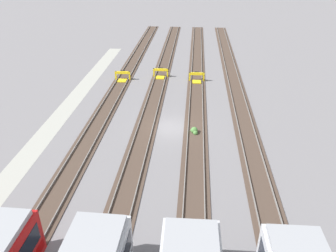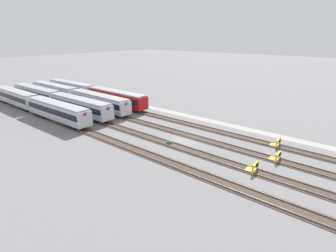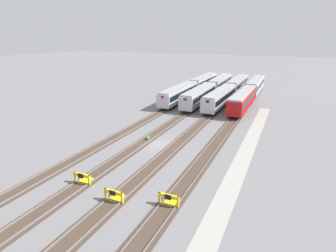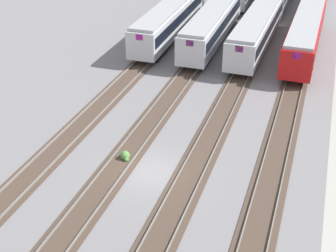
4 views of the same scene
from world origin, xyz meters
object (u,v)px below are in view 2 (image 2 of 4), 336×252
object	(u,v)px
subway_car_back_row_rightmost	(116,98)
bumper_stop_near_inner_track	(276,157)
bumper_stop_nearest_track	(277,143)
bumper_stop_middle_track	(253,167)
subway_car_front_row_leftmost	(37,94)
subway_car_back_row_centre	(57,111)
weed_clump	(169,142)
subway_car_front_row_centre	(99,102)
subway_car_front_row_left_inner	(71,88)
subway_car_back_row_leftmost	(80,106)
subway_car_front_row_rightmost	(55,91)
subway_car_front_row_right_inner	(16,97)

from	to	relation	value
subway_car_back_row_rightmost	bumper_stop_near_inner_track	bearing A→B (deg)	172.80
bumper_stop_nearest_track	bumper_stop_middle_track	world-z (taller)	same
subway_car_back_row_rightmost	bumper_stop_near_inner_track	distance (m)	38.36
subway_car_front_row_leftmost	subway_car_back_row_centre	size ratio (longest dim) A/B	1.00
subway_car_front_row_leftmost	bumper_stop_nearest_track	size ratio (longest dim) A/B	9.01
subway_car_back_row_centre	bumper_stop_middle_track	world-z (taller)	subway_car_back_row_centre
bumper_stop_nearest_track	weed_clump	size ratio (longest dim) A/B	2.18
subway_car_front_row_centre	bumper_stop_middle_track	world-z (taller)	subway_car_front_row_centre
subway_car_front_row_left_inner	subway_car_back_row_leftmost	bearing A→B (deg)	153.04
subway_car_front_row_centre	subway_car_front_row_rightmost	bearing A→B (deg)	-0.14
subway_car_front_row_left_inner	bumper_stop_near_inner_track	size ratio (longest dim) A/B	9.01
subway_car_front_row_left_inner	subway_car_back_row_rightmost	size ratio (longest dim) A/B	1.00
subway_car_front_row_leftmost	bumper_stop_nearest_track	world-z (taller)	subway_car_front_row_leftmost
subway_car_front_row_centre	subway_car_back_row_centre	world-z (taller)	same
weed_clump	subway_car_front_row_right_inner	bearing A→B (deg)	6.65
subway_car_front_row_rightmost	weed_clump	world-z (taller)	subway_car_front_row_rightmost
subway_car_front_row_right_inner	weed_clump	xyz separation A→B (m)	(-42.31, -4.94, -1.80)
subway_car_front_row_leftmost	subway_car_front_row_centre	bearing A→B (deg)	-165.86
subway_car_back_row_rightmost	bumper_stop_middle_track	bearing A→B (deg)	165.37
subway_car_front_row_leftmost	weed_clump	size ratio (longest dim) A/B	19.63
subway_car_front_row_leftmost	subway_car_back_row_rightmost	world-z (taller)	same
subway_car_back_row_leftmost	subway_car_back_row_rightmost	xyz separation A→B (m)	(0.00, -9.55, 0.00)
subway_car_front_row_leftmost	subway_car_back_row_leftmost	bearing A→B (deg)	179.99
subway_car_front_row_leftmost	bumper_stop_middle_track	bearing A→B (deg)	179.93
subway_car_front_row_leftmost	subway_car_front_row_rightmost	xyz separation A→B (m)	(0.13, -4.77, 0.00)
subway_car_back_row_leftmost	subway_car_back_row_rightmost	world-z (taller)	same
subway_car_front_row_right_inner	subway_car_back_row_centre	size ratio (longest dim) A/B	1.00
subway_car_front_row_leftmost	bumper_stop_near_inner_track	bearing A→B (deg)	-175.22
subway_car_back_row_centre	subway_car_front_row_rightmost	bearing A→B (deg)	-26.96
subway_car_front_row_centre	bumper_stop_nearest_track	size ratio (longest dim) A/B	9.00
subway_car_back_row_leftmost	weed_clump	world-z (taller)	subway_car_back_row_leftmost
subway_car_back_row_leftmost	subway_car_back_row_rightmost	distance (m)	9.55
subway_car_back_row_leftmost	bumper_stop_middle_track	xyz separation A→B (m)	(-36.85, 0.06, -1.53)
subway_car_back_row_rightmost	weed_clump	bearing A→B (deg)	158.04
subway_car_front_row_right_inner	bumper_stop_nearest_track	bearing A→B (deg)	-165.37
bumper_stop_middle_track	bumper_stop_near_inner_track	bearing A→B (deg)	-103.74
bumper_stop_middle_track	subway_car_front_row_right_inner	bearing A→B (deg)	4.94
subway_car_front_row_leftmost	subway_car_front_row_right_inner	distance (m)	4.88
subway_car_front_row_leftmost	subway_car_back_row_leftmost	xyz separation A→B (m)	(-18.75, 0.00, 0.00)
bumper_stop_nearest_track	subway_car_back_row_centre	bearing A→B (deg)	21.51
subway_car_front_row_leftmost	bumper_stop_nearest_track	bearing A→B (deg)	-170.19
subway_car_front_row_rightmost	bumper_stop_middle_track	xyz separation A→B (m)	(-55.73, 4.84, -1.53)
subway_car_front_row_right_inner	bumper_stop_middle_track	distance (m)	55.85
subway_car_front_row_centre	subway_car_front_row_rightmost	xyz separation A→B (m)	(18.88, -0.05, 0.00)
subway_car_front_row_left_inner	subway_car_back_row_leftmost	distance (m)	21.03
bumper_stop_nearest_track	bumper_stop_near_inner_track	world-z (taller)	same
weed_clump	subway_car_back_row_rightmost	bearing A→B (deg)	-21.96
subway_car_front_row_rightmost	bumper_stop_near_inner_track	world-z (taller)	subway_car_front_row_rightmost
subway_car_front_row_right_inner	bumper_stop_near_inner_track	distance (m)	57.63
bumper_stop_middle_track	subway_car_back_row_centre	bearing A→B (deg)	7.37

